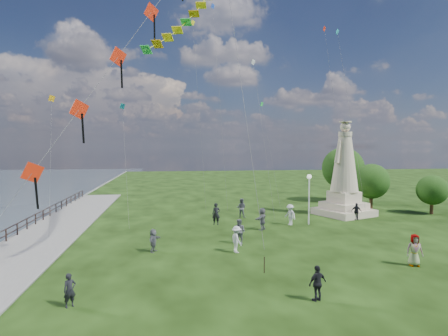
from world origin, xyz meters
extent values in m
cube|color=slate|center=(-14.00, 8.00, 0.05)|extent=(5.00, 60.00, 0.10)
cylinder|color=black|center=(-16.30, 12.00, 0.50)|extent=(0.11, 0.11, 1.00)
cylinder|color=black|center=(-16.30, 14.00, 0.50)|extent=(0.11, 0.11, 1.00)
cylinder|color=black|center=(-16.30, 16.00, 0.50)|extent=(0.11, 0.11, 1.00)
cylinder|color=black|center=(-16.30, 18.00, 0.50)|extent=(0.11, 0.11, 1.00)
cylinder|color=black|center=(-16.30, 20.00, 0.50)|extent=(0.11, 0.11, 1.00)
cylinder|color=black|center=(-16.30, 22.00, 0.50)|extent=(0.11, 0.11, 1.00)
cylinder|color=black|center=(-16.30, 24.00, 0.50)|extent=(0.11, 0.11, 1.00)
cylinder|color=black|center=(-16.30, 26.00, 0.50)|extent=(0.11, 0.11, 1.00)
cylinder|color=black|center=(-16.30, 28.00, 0.50)|extent=(0.11, 0.11, 1.00)
cylinder|color=black|center=(-16.30, 30.00, 0.50)|extent=(0.11, 0.11, 1.00)
cylinder|color=black|center=(-16.30, 32.00, 0.50)|extent=(0.11, 0.11, 1.00)
cylinder|color=black|center=(-16.30, 34.00, 0.50)|extent=(0.11, 0.11, 1.00)
cylinder|color=black|center=(-16.30, 36.00, 0.50)|extent=(0.11, 0.11, 1.00)
cube|color=#C6B496|center=(12.81, 18.71, 0.33)|extent=(6.03, 6.03, 0.66)
cube|color=#C6B496|center=(12.81, 18.71, 0.99)|extent=(4.60, 4.60, 0.66)
cube|color=#C6B496|center=(12.81, 18.71, 1.88)|extent=(3.16, 3.16, 1.10)
cylinder|color=#C6B496|center=(12.81, 18.71, 8.18)|extent=(1.72, 1.72, 0.44)
sphere|color=#C6B496|center=(12.81, 18.71, 8.86)|extent=(1.02, 1.02, 1.02)
cylinder|color=#C6B496|center=(12.81, 18.71, 9.39)|extent=(1.22, 1.22, 0.11)
cylinder|color=silver|center=(7.64, 14.91, 2.07)|extent=(0.12, 0.12, 4.15)
sphere|color=white|center=(7.64, 14.91, 4.27)|extent=(0.41, 0.41, 0.41)
cylinder|color=#382314|center=(17.41, 21.60, 0.96)|extent=(0.36, 0.36, 1.92)
sphere|color=#19350E|center=(17.41, 21.60, 3.12)|extent=(3.84, 3.84, 3.84)
cylinder|color=#382314|center=(22.07, 18.04, 0.76)|extent=(0.36, 0.36, 1.53)
sphere|color=#19350E|center=(22.07, 18.04, 2.48)|extent=(3.06, 3.06, 3.06)
cylinder|color=#382314|center=(17.00, 27.64, 1.30)|extent=(0.36, 0.36, 2.60)
sphere|color=#19350E|center=(17.00, 27.64, 4.22)|extent=(5.20, 5.20, 5.20)
imported|color=black|center=(-8.90, -0.03, 0.73)|extent=(0.64, 0.59, 1.47)
imported|color=#595960|center=(0.31, 9.23, 0.89)|extent=(1.00, 0.97, 1.78)
imported|color=silver|center=(-0.29, 7.14, 0.87)|extent=(0.88, 1.25, 1.74)
imported|color=black|center=(1.93, -0.97, 0.81)|extent=(1.06, 0.78, 1.62)
imported|color=#595960|center=(9.44, 2.94, 0.93)|extent=(1.02, 0.77, 1.86)
imported|color=#595960|center=(-5.68, 8.06, 0.77)|extent=(1.11, 1.56, 1.54)
imported|color=black|center=(-0.53, 16.01, 0.96)|extent=(0.77, 0.58, 1.92)
imported|color=#595960|center=(2.31, 18.96, 0.94)|extent=(1.06, 0.89, 1.88)
imported|color=silver|center=(5.92, 14.92, 0.92)|extent=(1.10, 1.33, 1.83)
imported|color=black|center=(12.83, 16.20, 0.80)|extent=(1.05, 0.75, 1.61)
imported|color=#595960|center=(3.00, 13.37, 0.92)|extent=(1.65, 1.80, 1.85)
cube|color=red|center=(-10.80, 1.52, 5.74)|extent=(0.87, 0.64, 1.03)
cube|color=black|center=(-10.62, 1.42, 4.79)|extent=(0.10, 0.28, 1.48)
cube|color=red|center=(-9.06, 3.14, 8.78)|extent=(0.87, 0.64, 1.03)
cube|color=black|center=(-8.88, 3.04, 7.83)|extent=(0.10, 0.28, 1.48)
cube|color=red|center=(-7.33, 4.76, 11.83)|extent=(0.87, 0.64, 1.03)
cube|color=black|center=(-7.15, 4.66, 10.88)|extent=(0.10, 0.28, 1.48)
cube|color=red|center=(-5.59, 6.38, 14.88)|extent=(0.87, 0.64, 1.03)
cube|color=black|center=(-5.41, 6.28, 13.93)|extent=(0.10, 0.28, 1.48)
cylinder|color=black|center=(0.50, 3.00, 0.45)|extent=(0.06, 0.06, 0.90)
cube|color=yellow|center=(-2.66, 6.08, 15.32)|extent=(0.70, 0.68, 0.21)
cube|color=#CD910D|center=(-3.12, 5.43, 14.57)|extent=(0.69, 0.69, 0.23)
cube|color=green|center=(-3.61, 4.79, 13.87)|extent=(0.68, 0.69, 0.25)
cube|color=yellow|center=(-4.12, 4.15, 13.22)|extent=(0.66, 0.69, 0.27)
cube|color=yellow|center=(-4.64, 3.52, 12.63)|extent=(0.64, 0.68, 0.28)
cube|color=#CD910D|center=(-5.16, 2.89, 12.10)|extent=(0.62, 0.67, 0.30)
cube|color=green|center=(-5.68, 2.28, 11.65)|extent=(0.60, 0.66, 0.31)
cube|color=teal|center=(-8.97, 20.15, 10.76)|extent=(0.51, 0.39, 0.57)
cylinder|color=#595959|center=(-8.47, 17.65, 5.41)|extent=(1.02, 5.02, 10.72)
cube|color=silver|center=(4.03, 21.57, 15.63)|extent=(0.51, 0.39, 0.57)
cylinder|color=#595959|center=(4.53, 19.07, 7.84)|extent=(1.02, 5.02, 15.59)
cube|color=red|center=(13.63, 26.13, 20.82)|extent=(0.51, 0.39, 0.57)
cylinder|color=#595959|center=(14.13, 23.63, 10.43)|extent=(1.02, 5.02, 20.77)
cube|color=yellow|center=(-1.83, 26.96, 21.06)|extent=(0.51, 0.39, 0.57)
cylinder|color=#595959|center=(-1.33, 24.46, 10.55)|extent=(1.02, 5.02, 21.01)
cube|color=green|center=(7.00, 29.74, 12.28)|extent=(0.51, 0.39, 0.57)
cylinder|color=#595959|center=(7.50, 27.24, 6.17)|extent=(1.02, 5.02, 12.24)
cube|color=#CD910D|center=(-14.59, 17.66, 11.07)|extent=(0.51, 0.39, 0.57)
cylinder|color=#595959|center=(-14.09, 15.16, 5.56)|extent=(1.02, 5.02, 11.03)
cube|color=blue|center=(0.55, 27.68, 23.29)|extent=(0.51, 0.39, 0.57)
cylinder|color=#595959|center=(1.05, 25.18, 11.67)|extent=(1.02, 5.02, 23.25)
cube|color=teal|center=(13.30, 21.94, 19.20)|extent=(0.51, 0.39, 0.57)
cylinder|color=#595959|center=(13.80, 19.44, 9.63)|extent=(1.02, 5.02, 19.16)
camera|label=1|loc=(-4.60, -16.60, 6.92)|focal=30.00mm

